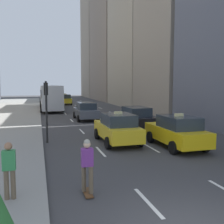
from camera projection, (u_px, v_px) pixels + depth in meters
sidewalk_left at (4, 114)px, 29.69m from camera, size 8.00×66.00×0.15m
lane_markings at (94, 116)px, 28.45m from camera, size 5.72×56.00×0.01m
building_row_right at (131, 22)px, 43.31m from camera, size 6.00×72.36×34.68m
taxi_lead at (177, 131)px, 14.20m from camera, size 2.02×4.40×1.87m
taxi_second at (65, 99)px, 44.44m from camera, size 2.02×4.40×1.87m
taxi_third at (117, 128)px, 15.25m from camera, size 2.02×4.40×1.87m
sedan_black_near at (135, 117)px, 20.23m from camera, size 2.02×4.75×1.69m
sedan_silver_behind at (86, 111)px, 25.30m from camera, size 2.02×4.63×1.70m
city_bus at (50, 97)px, 35.24m from camera, size 2.80×11.61×3.25m
skateboarder at (87, 164)px, 8.06m from camera, size 0.36×0.80×1.75m
pedestrian_near_curb at (9, 168)px, 7.39m from camera, size 0.36×0.22×1.65m
traffic_light_pole at (46, 102)px, 15.19m from camera, size 0.24×0.42×3.60m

